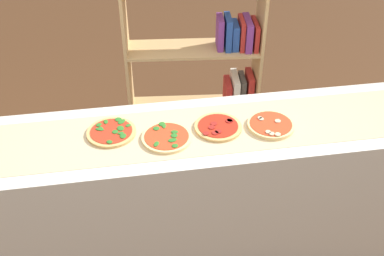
% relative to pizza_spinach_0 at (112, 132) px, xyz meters
% --- Properties ---
extents(ground_plane, '(12.00, 12.00, 0.00)m').
position_rel_pizza_spinach_0_xyz_m(ground_plane, '(0.41, -0.04, -0.96)').
color(ground_plane, '#4C2D19').
extents(counter, '(2.69, 0.59, 0.95)m').
position_rel_pizza_spinach_0_xyz_m(counter, '(0.41, -0.04, -0.48)').
color(counter, beige).
rests_on(counter, ground_plane).
extents(parchment_paper, '(2.47, 0.42, 0.00)m').
position_rel_pizza_spinach_0_xyz_m(parchment_paper, '(0.41, -0.04, -0.01)').
color(parchment_paper, tan).
rests_on(parchment_paper, counter).
extents(pizza_spinach_0, '(0.25, 0.25, 0.02)m').
position_rel_pizza_spinach_0_xyz_m(pizza_spinach_0, '(0.00, 0.00, 0.00)').
color(pizza_spinach_0, tan).
rests_on(pizza_spinach_0, parchment_paper).
extents(pizza_spinach_1, '(0.25, 0.25, 0.02)m').
position_rel_pizza_spinach_0_xyz_m(pizza_spinach_1, '(0.27, -0.09, 0.00)').
color(pizza_spinach_1, '#E5C17F').
rests_on(pizza_spinach_1, parchment_paper).
extents(pizza_pepperoni_2, '(0.25, 0.25, 0.02)m').
position_rel_pizza_spinach_0_xyz_m(pizza_pepperoni_2, '(0.55, -0.05, -0.00)').
color(pizza_pepperoni_2, tan).
rests_on(pizza_pepperoni_2, parchment_paper).
extents(pizza_mushroom_3, '(0.24, 0.24, 0.03)m').
position_rel_pizza_spinach_0_xyz_m(pizza_mushroom_3, '(0.82, -0.08, 0.00)').
color(pizza_mushroom_3, '#E5C17F').
rests_on(pizza_mushroom_3, parchment_paper).
extents(bookshelf, '(0.94, 0.38, 1.43)m').
position_rel_pizza_spinach_0_xyz_m(bookshelf, '(0.69, 0.84, -0.27)').
color(bookshelf, tan).
rests_on(bookshelf, ground_plane).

